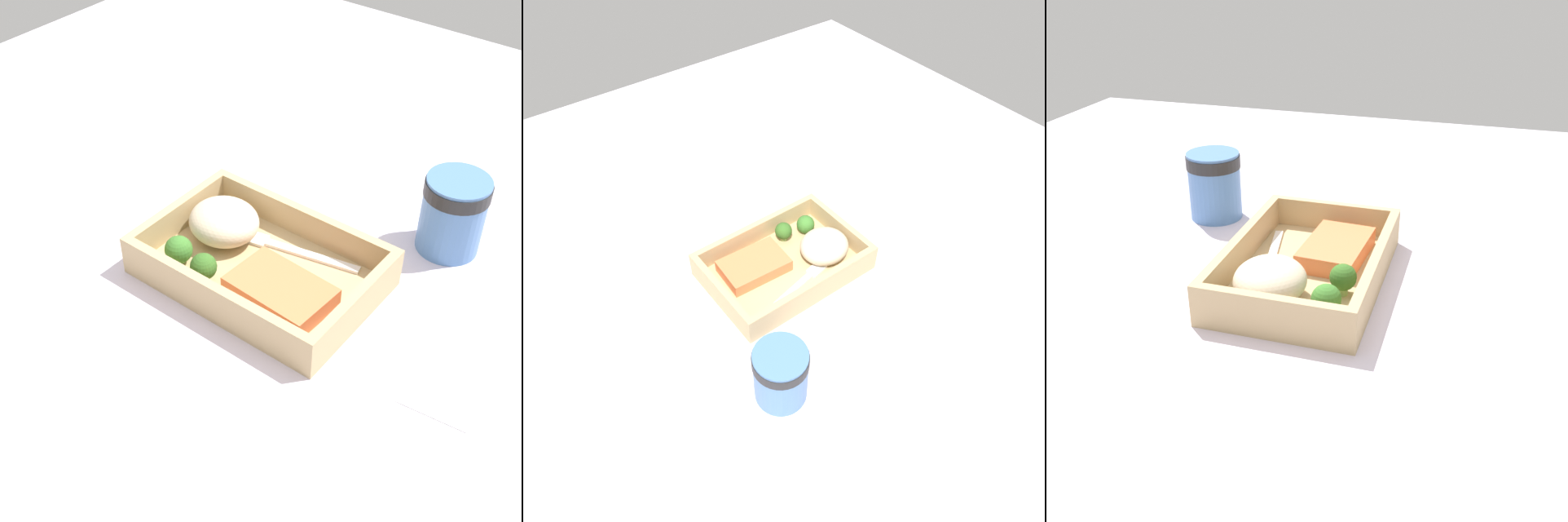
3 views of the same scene
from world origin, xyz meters
TOP-DOWN VIEW (x-y plane):
  - ground_plane at (0.00, 0.00)cm, footprint 160.00×160.00cm
  - takeout_tray at (0.00, 0.00)cm, footprint 27.79×18.77cm
  - tray_rim at (0.00, 0.00)cm, footprint 27.79×18.77cm
  - salmon_fillet at (-4.81, 2.53)cm, footprint 12.10×8.27cm
  - mashed_potatoes at (7.52, -2.19)cm, footprint 9.08×8.52cm
  - broccoli_floret_1 at (8.80, 4.84)cm, footprint 3.45×3.45cm
  - broccoli_floret_2 at (4.11, 5.61)cm, footprint 3.23×3.23cm
  - fork at (-0.75, -5.17)cm, footprint 15.80×4.85cm
  - paper_cup at (-15.08, -19.23)cm, footprint 8.14×8.14cm
  - receipt_slip at (-25.34, -0.26)cm, footprint 8.94×12.90cm

SIDE VIEW (x-z plane):
  - ground_plane at x=0.00cm, z-range -2.00..0.00cm
  - receipt_slip at x=-25.34cm, z-range 0.00..0.24cm
  - takeout_tray at x=0.00cm, z-range 0.00..1.20cm
  - fork at x=-0.75cm, z-range 1.20..1.64cm
  - salmon_fillet at x=-4.81cm, z-range 1.20..3.60cm
  - broccoli_floret_1 at x=8.80cm, z-range 1.26..4.95cm
  - tray_rim at x=0.00cm, z-range 1.20..5.26cm
  - broccoli_floret_2 at x=4.11cm, z-range 1.45..5.38cm
  - mashed_potatoes at x=7.52cm, z-range 1.20..6.19cm
  - paper_cup at x=-15.08cm, z-range 0.61..10.86cm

